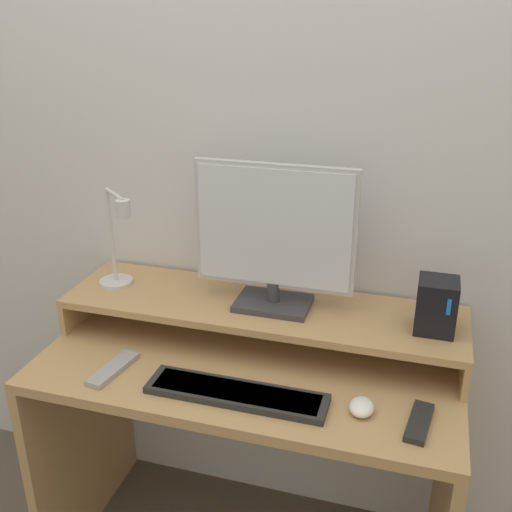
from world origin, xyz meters
The scene contains 10 objects.
wall_back centered at (0.00, 0.61, 1.25)m, with size 6.00×0.05×2.50m.
desk centered at (0.00, 0.29, 0.52)m, with size 1.17×0.58×0.74m.
monitor_shelf centered at (0.00, 0.42, 0.84)m, with size 1.17×0.31×0.12m.
monitor centered at (0.04, 0.42, 1.08)m, with size 0.46×0.15×0.42m.
desk_lamp centered at (-0.44, 0.40, 0.99)m, with size 0.17×0.15×0.31m.
router_dock centered at (0.49, 0.41, 0.93)m, with size 0.10×0.10×0.15m.
keyboard centered at (0.02, 0.12, 0.75)m, with size 0.47×0.11×0.02m.
mouse centered at (0.33, 0.15, 0.76)m, with size 0.06×0.08×0.03m.
remote_control centered at (-0.34, 0.14, 0.75)m, with size 0.08×0.18×0.02m.
remote_secondary centered at (0.47, 0.14, 0.75)m, with size 0.07×0.16×0.02m.
Camera 1 is at (0.43, -1.08, 1.67)m, focal length 42.00 mm.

